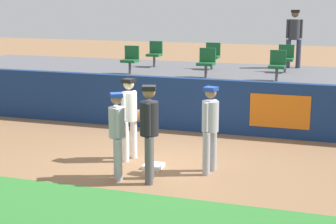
% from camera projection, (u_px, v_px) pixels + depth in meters
% --- Properties ---
extents(ground_plane, '(60.00, 60.00, 0.00)m').
position_uv_depth(ground_plane, '(147.00, 165.00, 11.46)').
color(ground_plane, '#846042').
extents(grass_foreground_strip, '(18.00, 2.80, 0.01)m').
position_uv_depth(grass_foreground_strip, '(83.00, 219.00, 8.66)').
color(grass_foreground_strip, '#2D722D').
rests_on(grass_foreground_strip, ground_plane).
extents(first_base, '(0.40, 0.40, 0.08)m').
position_uv_depth(first_base, '(153.00, 166.00, 11.27)').
color(first_base, white).
rests_on(first_base, ground_plane).
extents(player_fielder_home, '(0.43, 0.54, 1.81)m').
position_uv_depth(player_fielder_home, '(130.00, 113.00, 11.63)').
color(player_fielder_home, white).
rests_on(player_fielder_home, ground_plane).
extents(player_runner_visitor, '(0.44, 0.44, 1.72)m').
position_uv_depth(player_runner_visitor, '(117.00, 130.00, 10.42)').
color(player_runner_visitor, '#9EA3AD').
rests_on(player_runner_visitor, ground_plane).
extents(player_coach_visitor, '(0.40, 0.49, 1.78)m').
position_uv_depth(player_coach_visitor, '(210.00, 124.00, 10.74)').
color(player_coach_visitor, '#9EA3AD').
rests_on(player_coach_visitor, ground_plane).
extents(player_umpire, '(0.45, 0.51, 1.89)m').
position_uv_depth(player_umpire, '(149.00, 127.00, 10.23)').
color(player_umpire, '#4C4C51').
rests_on(player_umpire, ground_plane).
extents(field_wall, '(18.00, 0.26, 1.42)m').
position_uv_depth(field_wall, '(189.00, 104.00, 14.28)').
color(field_wall, navy).
rests_on(field_wall, ground_plane).
extents(bleacher_platform, '(18.00, 4.80, 1.24)m').
position_uv_depth(bleacher_platform, '(211.00, 92.00, 16.69)').
color(bleacher_platform, '#59595E').
rests_on(bleacher_platform, ground_plane).
extents(seat_back_center, '(0.47, 0.44, 0.84)m').
position_uv_depth(seat_back_center, '(212.00, 54.00, 17.13)').
color(seat_back_center, '#4C4C51').
rests_on(seat_back_center, bleacher_platform).
extents(seat_front_center, '(0.47, 0.44, 0.84)m').
position_uv_depth(seat_front_center, '(207.00, 61.00, 15.37)').
color(seat_front_center, '#4C4C51').
rests_on(seat_front_center, bleacher_platform).
extents(seat_front_left, '(0.45, 0.44, 0.84)m').
position_uv_depth(seat_front_left, '(131.00, 58.00, 16.09)').
color(seat_front_left, '#4C4C51').
rests_on(seat_front_left, bleacher_platform).
extents(seat_front_right, '(0.44, 0.44, 0.84)m').
position_uv_depth(seat_front_right, '(277.00, 64.00, 14.77)').
color(seat_front_right, '#4C4C51').
rests_on(seat_front_right, bleacher_platform).
extents(seat_back_left, '(0.44, 0.44, 0.84)m').
position_uv_depth(seat_back_left, '(155.00, 53.00, 17.72)').
color(seat_back_left, '#4C4C51').
rests_on(seat_back_left, bleacher_platform).
extents(seat_back_right, '(0.47, 0.44, 0.84)m').
position_uv_depth(seat_back_right, '(286.00, 57.00, 16.43)').
color(seat_back_right, '#4C4C51').
rests_on(seat_back_right, bleacher_platform).
extents(spectator_hooded, '(0.52, 0.42, 1.87)m').
position_uv_depth(spectator_hooded, '(294.00, 35.00, 17.30)').
color(spectator_hooded, '#33384C').
rests_on(spectator_hooded, bleacher_platform).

